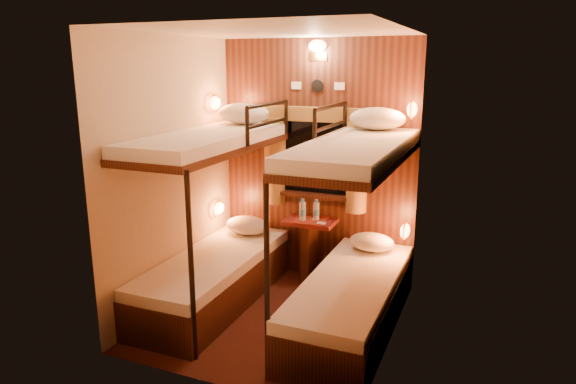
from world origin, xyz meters
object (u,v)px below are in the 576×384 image
at_px(table, 310,242).
at_px(bottle_right, 316,211).
at_px(bunk_right, 352,265).
at_px(bunk_left, 214,245).
at_px(bottle_left, 303,211).

xyz_separation_m(table, bottle_right, (0.06, 0.01, 0.33)).
height_order(table, bottle_right, bottle_right).
bearing_deg(bunk_right, bunk_left, 180.00).
bearing_deg(bunk_left, table, 50.33).
bearing_deg(bunk_left, bunk_right, 0.00).
bearing_deg(bunk_left, bottle_left, 50.48).
distance_m(table, bottle_left, 0.34).
bearing_deg(bottle_right, bunk_left, -131.83).
bearing_deg(bottle_left, bottle_right, 32.44).
distance_m(bunk_left, table, 1.02).
bearing_deg(bottle_right, table, -170.89).
distance_m(bunk_right, table, 1.02).
bearing_deg(bottle_left, bunk_left, -129.52).
bearing_deg(table, bunk_right, -50.33).
distance_m(bunk_left, bunk_right, 1.30).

